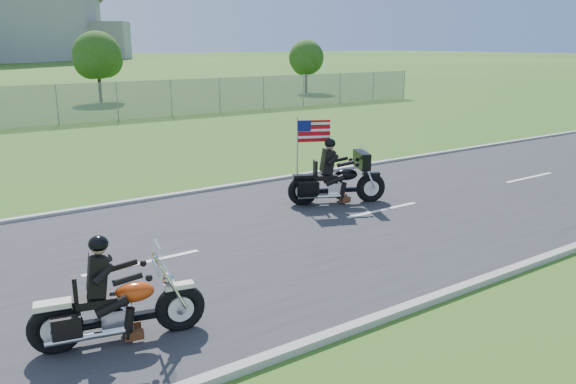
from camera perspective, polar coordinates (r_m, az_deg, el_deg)
ground at (r=11.50m, az=-5.09°, el=-5.25°), size 420.00×420.00×0.00m
road at (r=11.49m, az=-5.09°, el=-5.16°), size 120.00×8.00×0.04m
curb_north at (r=15.00m, az=-12.67°, el=-0.54°), size 120.00×0.18×0.12m
curb_south at (r=8.46m, az=8.77°, el=-12.76°), size 120.00×0.18×0.12m
tree_fence_near at (r=41.08m, az=-18.75°, el=12.80°), size 3.52×3.28×4.75m
tree_fence_far at (r=46.36m, az=1.88°, el=13.30°), size 3.08×2.87×4.20m
motorcycle_lead at (r=8.01m, az=-17.03°, el=-11.33°), size 2.31×0.89×1.57m
motorcycle_follow at (r=14.10m, az=4.99°, el=1.02°), size 2.38×1.34×2.11m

